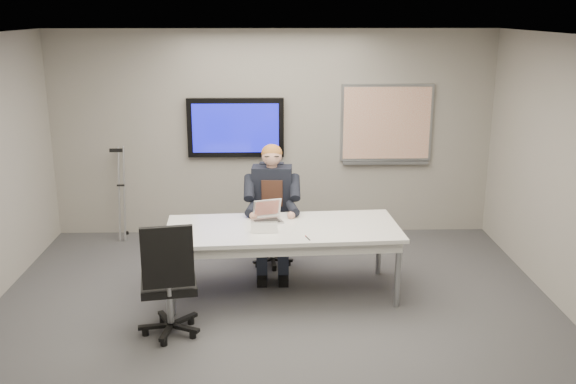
{
  "coord_description": "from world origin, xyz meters",
  "views": [
    {
      "loc": [
        -0.03,
        -5.62,
        3.03
      ],
      "look_at": [
        0.15,
        0.99,
        1.15
      ],
      "focal_mm": 40.0,
      "sensor_mm": 36.0,
      "label": 1
    }
  ],
  "objects_px": {
    "conference_table": "(283,235)",
    "office_chair_near": "(170,300)",
    "laptop": "(267,216)",
    "seated_person": "(272,223)",
    "office_chair_far": "(273,240)"
  },
  "relations": [
    {
      "from": "office_chair_far",
      "to": "seated_person",
      "type": "bearing_deg",
      "value": -79.77
    },
    {
      "from": "conference_table",
      "to": "office_chair_near",
      "type": "relative_size",
      "value": 2.19
    },
    {
      "from": "conference_table",
      "to": "seated_person",
      "type": "xyz_separation_m",
      "value": [
        -0.11,
        0.61,
        -0.07
      ]
    },
    {
      "from": "seated_person",
      "to": "laptop",
      "type": "xyz_separation_m",
      "value": [
        -0.06,
        -0.39,
        0.22
      ]
    },
    {
      "from": "conference_table",
      "to": "seated_person",
      "type": "height_order",
      "value": "seated_person"
    },
    {
      "from": "conference_table",
      "to": "seated_person",
      "type": "distance_m",
      "value": 0.63
    },
    {
      "from": "seated_person",
      "to": "laptop",
      "type": "relative_size",
      "value": 3.91
    },
    {
      "from": "seated_person",
      "to": "laptop",
      "type": "distance_m",
      "value": 0.45
    },
    {
      "from": "conference_table",
      "to": "seated_person",
      "type": "relative_size",
      "value": 1.69
    },
    {
      "from": "seated_person",
      "to": "conference_table",
      "type": "bearing_deg",
      "value": -76.03
    },
    {
      "from": "office_chair_near",
      "to": "laptop",
      "type": "relative_size",
      "value": 3.02
    },
    {
      "from": "conference_table",
      "to": "office_chair_near",
      "type": "xyz_separation_m",
      "value": [
        -1.1,
        -0.94,
        -0.32
      ]
    },
    {
      "from": "office_chair_far",
      "to": "office_chair_near",
      "type": "bearing_deg",
      "value": -106.6
    },
    {
      "from": "conference_table",
      "to": "laptop",
      "type": "bearing_deg",
      "value": 124.09
    },
    {
      "from": "office_chair_far",
      "to": "laptop",
      "type": "height_order",
      "value": "laptop"
    }
  ]
}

